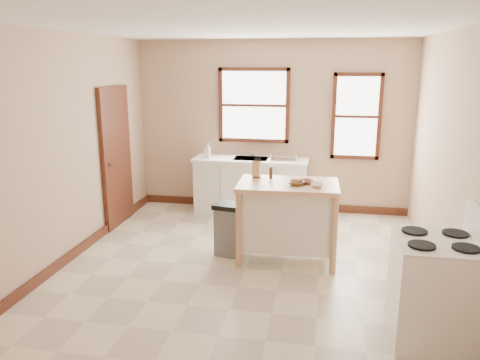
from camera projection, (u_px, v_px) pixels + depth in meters
name	position (u px, v px, depth m)	size (l,w,h in m)	color
floor	(246.00, 269.00, 5.68)	(5.00, 5.00, 0.00)	#BFB197
ceiling	(246.00, 27.00, 4.99)	(5.00, 5.00, 0.00)	white
wall_back	(272.00, 127.00, 7.72)	(4.50, 0.04, 2.80)	tan
wall_left	(66.00, 149.00, 5.73)	(0.04, 5.00, 2.80)	tan
wall_right	(456.00, 163.00, 4.93)	(0.04, 5.00, 2.80)	tan
window_main	(254.00, 105.00, 7.67)	(1.17, 0.06, 1.22)	#39170F
window_side	(356.00, 117.00, 7.41)	(0.77, 0.06, 1.37)	#39170F
door_left	(116.00, 157.00, 7.05)	(0.06, 0.90, 2.10)	#39170F
baseboard_back	(270.00, 205.00, 8.02)	(4.50, 0.04, 0.12)	#39170F
baseboard_left	(77.00, 251.00, 6.06)	(0.04, 5.00, 0.12)	#39170F
sink_counter	(251.00, 186.00, 7.71)	(1.86, 0.62, 0.92)	silver
faucet	(253.00, 150.00, 7.75)	(0.03, 0.03, 0.22)	silver
soap_bottle_a	(208.00, 151.00, 7.61)	(0.09, 0.09, 0.24)	#B2B2B2
soap_bottle_b	(207.00, 152.00, 7.62)	(0.09, 0.09, 0.20)	#B2B2B2
dish_rack	(284.00, 157.00, 7.45)	(0.42, 0.31, 0.10)	silver
kitchen_island	(287.00, 222.00, 5.85)	(1.22, 0.78, 1.00)	#E7B488
knife_block	(257.00, 170.00, 5.99)	(0.10, 0.10, 0.20)	#DEBE74
pepper_grinder	(271.00, 172.00, 5.94)	(0.04, 0.04, 0.15)	#432412
bowl_a	(296.00, 183.00, 5.62)	(0.19, 0.19, 0.05)	brown
bowl_b	(306.00, 182.00, 5.69)	(0.17, 0.17, 0.04)	brown
bowl_c	(317.00, 185.00, 5.53)	(0.15, 0.15, 0.05)	white
trash_bin	(229.00, 229.00, 6.02)	(0.36, 0.30, 0.69)	slate
gas_stove	(435.00, 276.00, 4.12)	(0.76, 0.77, 1.21)	white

